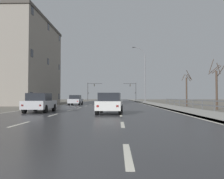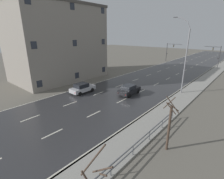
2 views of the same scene
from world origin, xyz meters
name	(u,v)px [view 2 (image 2 of 2)]	position (x,y,z in m)	size (l,w,h in m)	color
ground_plane	(152,79)	(0.00, 48.00, -0.06)	(160.00, 160.00, 0.12)	#666056
road_asphalt_strip	(174,70)	(0.00, 60.00, 0.01)	(14.00, 120.00, 0.03)	#303033
sidewalk_right	(210,75)	(8.43, 60.00, 0.06)	(3.00, 120.00, 0.12)	gray
street_lamp_midground	(185,58)	(7.44, 43.21, 5.59)	(2.65, 0.24, 11.46)	slate
traffic_signal_right	(217,54)	(7.19, 70.80, 3.81)	(4.18, 0.36, 5.88)	#38383A
traffic_signal_left	(169,50)	(-7.02, 72.72, 3.97)	(4.92, 0.36, 6.04)	#38383A
car_far_left	(82,88)	(-4.57, 33.04, 0.80)	(1.84, 4.10, 1.57)	#B7B7BC
car_near_left	(129,90)	(1.61, 37.25, 0.80)	(1.95, 4.16, 1.57)	black
brick_building	(58,43)	(-15.57, 36.27, 7.30)	(11.37, 17.75, 14.57)	gray
bare_tree_mid	(169,126)	(11.52, 28.52, 2.25)	(1.37, 1.44, 4.90)	#423328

